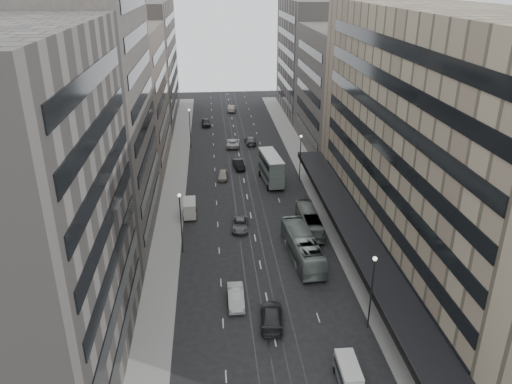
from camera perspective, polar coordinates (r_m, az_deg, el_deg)
name	(u,v)px	position (r m, az deg, el deg)	size (l,w,h in m)	color
ground	(268,303)	(56.07, 1.35, -12.59)	(220.00, 220.00, 0.00)	black
sidewalk_right	(310,175)	(90.55, 6.14, 1.99)	(4.00, 125.00, 0.15)	gray
sidewalk_left	(176,179)	(89.06, -9.18, 1.44)	(4.00, 125.00, 0.15)	gray
department_store	(444,145)	(62.17, 20.70, 5.05)	(19.20, 60.00, 30.00)	gray
building_right_mid	(345,91)	(102.88, 10.14, 11.31)	(15.00, 28.00, 24.00)	#44403B
building_right_far	(315,58)	(131.24, 6.76, 14.97)	(15.00, 32.00, 28.00)	#65605B
building_left_a	(12,223)	(44.11, -26.07, -3.16)	(15.00, 28.00, 30.00)	#65605B
building_left_b	(84,113)	(67.86, -19.06, 8.55)	(15.00, 26.00, 34.00)	#44403B
building_left_c	(120,100)	(94.63, -15.23, 10.13)	(15.00, 28.00, 25.00)	#6D6054
building_left_d	(141,62)	(126.46, -13.01, 14.23)	(15.00, 38.00, 28.00)	#65605B
lamp_right_near	(372,284)	(51.04, 13.14, -10.23)	(0.44, 0.44, 8.32)	#262628
lamp_right_far	(300,153)	(86.06, 5.10, 4.52)	(0.44, 0.44, 8.32)	#262628
lamp_left_near	(181,216)	(63.54, -8.61, -2.76)	(0.44, 0.44, 8.32)	#262628
lamp_left_far	(190,124)	(103.87, -7.58, 7.72)	(0.44, 0.44, 8.32)	#262628
bus_near	(302,246)	(63.41, 5.31, -6.21)	(2.88, 12.33, 3.43)	gray
bus_far	(309,221)	(70.58, 6.11, -3.28)	(2.36, 10.10, 2.81)	gray
double_decker	(271,168)	(85.85, 1.73, 2.79)	(3.62, 9.44, 5.05)	slate
vw_microbus	(348,373)	(46.88, 10.50, -19.65)	(1.96, 4.15, 2.22)	#55595C
panel_van	(190,208)	(74.61, -7.59, -1.82)	(2.09, 4.08, 2.54)	beige
sedan_1	(236,297)	(55.67, -2.31, -11.86)	(1.73, 4.97, 1.64)	beige
sedan_2	(240,225)	(70.72, -1.81, -3.75)	(2.25, 4.88, 1.36)	#59595B
sedan_3	(272,316)	(52.91, 1.80, -13.99)	(2.32, 5.71, 1.66)	#28282B
sedan_4	(223,175)	(88.23, -3.80, 1.94)	(1.69, 4.20, 1.43)	gray
sedan_5	(239,164)	(92.98, -1.97, 3.17)	(1.67, 4.80, 1.58)	black
sedan_6	(233,143)	(105.38, -2.62, 5.63)	(2.65, 5.75, 1.60)	silver
sedan_7	(250,140)	(107.07, -0.65, 5.92)	(2.13, 5.24, 1.52)	#5B5B5D
sedan_8	(206,122)	(121.05, -5.73, 7.93)	(2.01, 4.99, 1.70)	#2A292C
sedan_9	(232,108)	(134.08, -2.78, 9.54)	(1.78, 5.09, 1.68)	#BBAC9B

